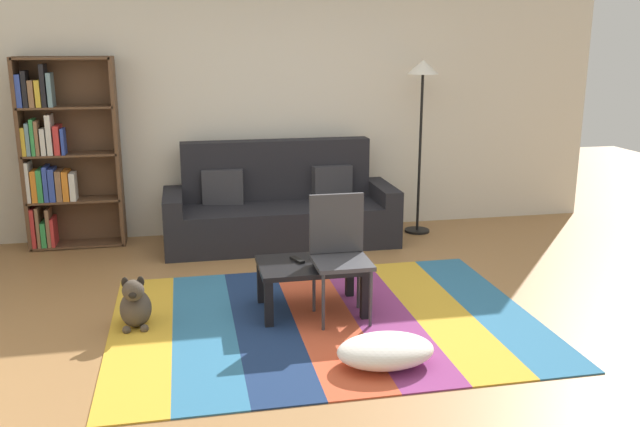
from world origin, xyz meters
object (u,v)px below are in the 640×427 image
object	(u,v)px
bookshelf	(59,157)
dog	(135,306)
coffee_table	(311,271)
pouf	(386,351)
standing_lamp	(422,90)
tv_remote	(297,260)
folding_chair	(339,246)
couch	(280,210)

from	to	relation	value
bookshelf	dog	size ratio (longest dim) A/B	4.60
coffee_table	pouf	size ratio (longest dim) A/B	1.27
bookshelf	standing_lamp	xyz separation A→B (m)	(3.56, -0.20, 0.60)
dog	pouf	bearing A→B (deg)	-30.74
bookshelf	dog	xyz separation A→B (m)	(0.78, -2.14, -0.73)
bookshelf	standing_lamp	bearing A→B (deg)	-3.24
dog	tv_remote	size ratio (longest dim) A/B	2.65
standing_lamp	dog	bearing A→B (deg)	-145.13
bookshelf	folding_chair	distance (m)	3.17
standing_lamp	folding_chair	world-z (taller)	standing_lamp
tv_remote	dog	bearing A→B (deg)	163.55
standing_lamp	tv_remote	distance (m)	2.67
pouf	couch	bearing A→B (deg)	95.30
couch	coffee_table	distance (m)	1.82
couch	folding_chair	distance (m)	1.95
couch	tv_remote	xyz separation A→B (m)	(-0.12, -1.76, 0.05)
folding_chair	couch	bearing A→B (deg)	153.10
dog	standing_lamp	distance (m)	3.64
couch	standing_lamp	bearing A→B (deg)	3.19
pouf	folding_chair	world-z (taller)	folding_chair
dog	bookshelf	bearing A→B (deg)	110.12
couch	pouf	size ratio (longest dim) A/B	3.67
folding_chair	pouf	bearing A→B (deg)	-24.46
bookshelf	tv_remote	bearing A→B (deg)	-46.14
standing_lamp	folding_chair	size ratio (longest dim) A/B	1.98
couch	folding_chair	size ratio (longest dim) A/B	2.51
couch	bookshelf	distance (m)	2.18
coffee_table	couch	bearing A→B (deg)	89.11
coffee_table	standing_lamp	bearing A→B (deg)	51.63
coffee_table	dog	world-z (taller)	dog
bookshelf	pouf	distance (m)	3.94
pouf	dog	world-z (taller)	dog
standing_lamp	tv_remote	size ratio (longest dim) A/B	11.89
folding_chair	dog	bearing A→B (deg)	-124.76
couch	pouf	distance (m)	2.80
couch	bookshelf	bearing A→B (deg)	172.24
coffee_table	pouf	xyz separation A→B (m)	(0.29, -0.96, -0.21)
coffee_table	bookshelf	bearing A→B (deg)	134.38
standing_lamp	pouf	bearing A→B (deg)	-113.04
bookshelf	folding_chair	bearing A→B (deg)	-44.77
pouf	tv_remote	distance (m)	1.13
pouf	dog	size ratio (longest dim) A/B	1.55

